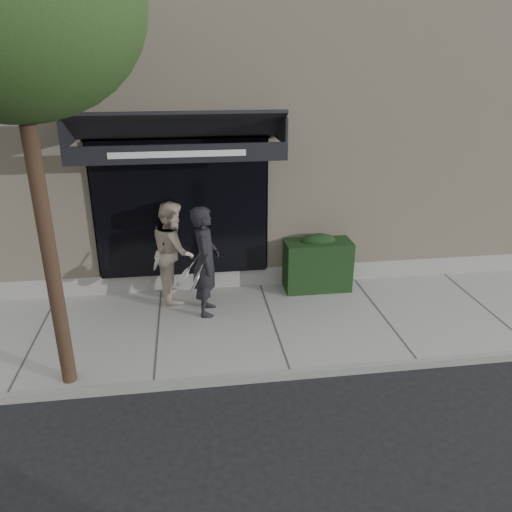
{
  "coord_description": "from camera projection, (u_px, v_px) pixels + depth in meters",
  "views": [
    {
      "loc": [
        -1.37,
        -7.64,
        4.46
      ],
      "look_at": [
        -0.22,
        0.6,
        1.13
      ],
      "focal_mm": 35.0,
      "sensor_mm": 36.0,
      "label": 1
    }
  ],
  "objects": [
    {
      "name": "street_tree",
      "position": [
        8.0,
        5.0,
        5.4
      ],
      "size": [
        3.0,
        3.0,
        6.28
      ],
      "color": "black",
      "rests_on": "ground"
    },
    {
      "name": "pedestrian_front",
      "position": [
        205.0,
        261.0,
        8.76
      ],
      "size": [
        0.77,
        0.96,
        2.0
      ],
      "color": "black",
      "rests_on": "sidewalk"
    },
    {
      "name": "curb",
      "position": [
        290.0,
        374.0,
        7.41
      ],
      "size": [
        20.0,
        0.1,
        0.14
      ],
      "primitive_type": "cube",
      "color": "gray",
      "rests_on": "ground"
    },
    {
      "name": "hedge",
      "position": [
        317.0,
        262.0,
        9.91
      ],
      "size": [
        1.3,
        0.7,
        1.14
      ],
      "color": "black",
      "rests_on": "sidewalk"
    },
    {
      "name": "pedestrian_back",
      "position": [
        173.0,
        251.0,
        9.35
      ],
      "size": [
        0.84,
        1.01,
        1.91
      ],
      "color": "beige",
      "rests_on": "sidewalk"
    },
    {
      "name": "building_facade",
      "position": [
        240.0,
        131.0,
        12.4
      ],
      "size": [
        14.3,
        8.04,
        5.64
      ],
      "color": "beige",
      "rests_on": "ground"
    },
    {
      "name": "ground",
      "position": [
        273.0,
        327.0,
        8.86
      ],
      "size": [
        80.0,
        80.0,
        0.0
      ],
      "primitive_type": "plane",
      "color": "black",
      "rests_on": "ground"
    },
    {
      "name": "sidewalk",
      "position": [
        273.0,
        324.0,
        8.84
      ],
      "size": [
        20.0,
        3.0,
        0.12
      ],
      "primitive_type": "cube",
      "color": "#9B9A95",
      "rests_on": "ground"
    }
  ]
}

